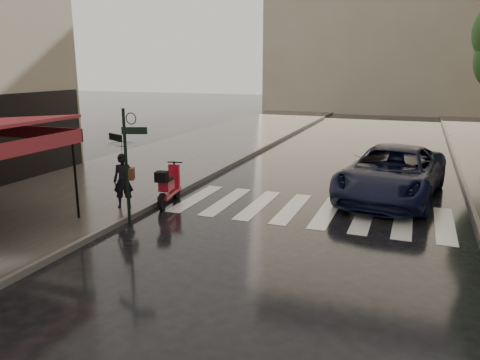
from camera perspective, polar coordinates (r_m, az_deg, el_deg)
The scene contains 9 objects.
ground at distance 9.94m, azimuth -17.19°, elevation -11.46°, with size 120.00×120.00×0.00m, color black.
sidewalk_near at distance 21.96m, azimuth -7.41°, elevation 2.93°, with size 6.00×60.00×0.12m, color #38332D.
curb_near at distance 20.71m, azimuth 0.07°, elevation 2.44°, with size 0.12×60.00×0.16m, color #595651.
curb_far at distance 19.50m, azimuth 25.34°, elevation 0.38°, with size 0.12×60.00×0.16m, color #595651.
crosswalk at distance 13.91m, azimuth 8.41°, elevation -3.67°, with size 7.85×3.20×0.01m.
signpost at distance 12.38m, azimuth -13.71°, elevation 2.64°, with size 1.17×0.29×3.10m.
pedestrian_with_umbrella at distance 13.70m, azimuth -14.20°, elevation 3.19°, with size 1.23×1.24×2.41m.
scooter at distance 14.38m, azimuth -8.71°, elevation -0.81°, with size 0.65×1.82×1.20m.
parked_car at distance 15.64m, azimuth 18.05°, elevation 0.85°, with size 2.74×5.93×1.65m, color black.
Camera 1 is at (5.74, -6.99, 4.13)m, focal length 35.00 mm.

